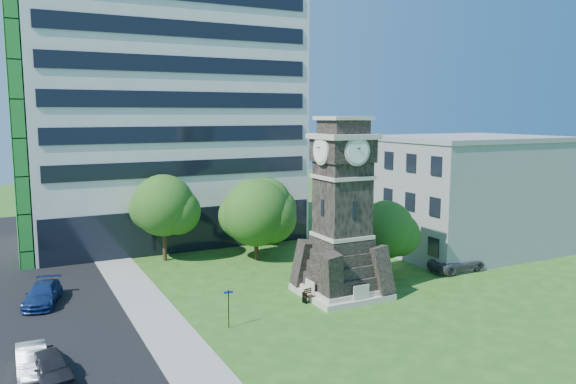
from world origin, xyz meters
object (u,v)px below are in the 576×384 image
car_street_south (51,367)px  clock_tower (342,219)px  street_sign (229,304)px  car_street_north (43,294)px  park_bench (315,294)px  car_east_lot (457,263)px  car_street_mid (32,360)px

car_street_south → clock_tower: bearing=5.8°
clock_tower → street_sign: 10.11m
car_street_north → park_bench: car_street_north is taller
car_east_lot → street_sign: bearing=97.6°
clock_tower → park_bench: bearing=-170.7°
street_sign → clock_tower: bearing=19.0°
car_street_north → car_street_south: bearing=-76.6°
car_east_lot → street_sign: 20.62m
car_street_south → car_street_mid: size_ratio=1.01×
car_street_north → park_bench: size_ratio=2.56×
park_bench → clock_tower: bearing=-0.1°
clock_tower → street_sign: (-9.08, -2.20, -3.86)m
car_street_mid → street_sign: bearing=6.2°
clock_tower → car_street_north: bearing=158.9°
car_street_south → car_street_mid: bearing=113.9°
clock_tower → car_east_lot: bearing=4.1°
car_street_mid → car_street_north: bearing=84.0°
street_sign → car_street_south: bearing=-160.8°
park_bench → car_street_mid: bearing=-179.5°
car_street_mid → car_east_lot: 31.19m
clock_tower → car_street_south: (-18.85, -4.59, -4.61)m
street_sign → park_bench: bearing=20.4°
car_street_mid → park_bench: (17.37, 3.00, -0.14)m
car_street_south → car_east_lot: bearing=2.3°
car_east_lot → street_sign: (-20.38, -3.01, 0.77)m
clock_tower → park_bench: size_ratio=6.69×
street_sign → car_street_mid: bearing=-168.2°
car_street_mid → car_east_lot: car_east_lot is taller
park_bench → car_street_north: bearing=145.9°
park_bench → car_east_lot: bearing=-4.4°
car_street_mid → car_east_lot: size_ratio=0.83×
clock_tower → car_street_north: size_ratio=2.62×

